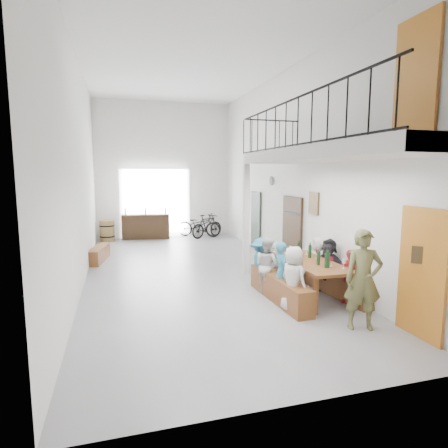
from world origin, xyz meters
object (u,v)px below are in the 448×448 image
object	(u,v)px
bicycle_near	(199,225)
tasting_table	(310,265)
serving_counter	(146,227)
side_bench	(99,254)
bench_inner	(279,288)
host_standing	(363,280)
oak_barrel	(107,231)

from	to	relation	value
bicycle_near	tasting_table	bearing A→B (deg)	-147.37
serving_counter	bicycle_near	size ratio (longest dim) A/B	1.02
side_bench	serving_counter	bearing A→B (deg)	65.03
tasting_table	side_bench	world-z (taller)	tasting_table
tasting_table	bicycle_near	bearing A→B (deg)	95.32
serving_counter	bench_inner	bearing A→B (deg)	-67.95
bench_inner	side_bench	xyz separation A→B (m)	(-3.76, 4.75, -0.04)
bench_inner	host_standing	size ratio (longest dim) A/B	1.33
bench_inner	host_standing	xyz separation A→B (m)	(0.76, -1.68, 0.59)
tasting_table	bicycle_near	world-z (taller)	bicycle_near
side_bench	host_standing	distance (m)	7.88
bench_inner	host_standing	world-z (taller)	host_standing
tasting_table	oak_barrel	bearing A→B (deg)	118.97
bench_inner	bicycle_near	distance (m)	8.24
tasting_table	host_standing	distance (m)	1.71
oak_barrel	bicycle_near	xyz separation A→B (m)	(3.66, 0.16, 0.07)
oak_barrel	serving_counter	size ratio (longest dim) A/B	0.44
oak_barrel	host_standing	xyz separation A→B (m)	(4.35, -9.76, 0.44)
tasting_table	side_bench	distance (m)	6.52
tasting_table	host_standing	size ratio (longest dim) A/B	1.29
tasting_table	side_bench	size ratio (longest dim) A/B	1.43
tasting_table	serving_counter	distance (m)	8.77
tasting_table	serving_counter	world-z (taller)	serving_counter
bench_inner	serving_counter	distance (m)	8.60
tasting_table	bicycle_near	size ratio (longest dim) A/B	1.20
bicycle_near	host_standing	bearing A→B (deg)	-147.82
bench_inner	serving_counter	xyz separation A→B (m)	(-2.08, 8.34, 0.23)
bench_inner	side_bench	distance (m)	6.05
tasting_table	bench_inner	xyz separation A→B (m)	(-0.71, -0.02, -0.45)
tasting_table	bench_inner	bearing A→B (deg)	-177.16
host_standing	bench_inner	bearing A→B (deg)	133.14
bench_inner	oak_barrel	bearing A→B (deg)	112.40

